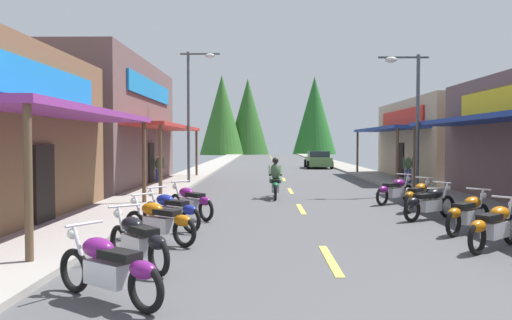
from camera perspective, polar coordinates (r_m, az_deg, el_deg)
ground at (r=35.21m, az=2.72°, el=-1.51°), size 9.12×98.49×0.10m
sidewalk_left at (r=35.46m, az=-6.53°, el=-1.32°), size 2.28×98.49×0.12m
sidewalk_right at (r=35.86m, az=11.87°, el=-1.31°), size 2.28×98.49×0.12m
centerline_dashes at (r=40.35m, az=2.46°, el=-0.97°), size 0.16×75.49×0.01m
storefront_left_far at (r=26.59m, az=-19.12°, el=3.88°), size 8.66×12.50×6.10m
storefront_right_far at (r=31.37m, az=22.64°, el=2.14°), size 9.13×11.57×4.55m
streetlamp_left at (r=25.54m, az=-7.10°, el=6.84°), size 1.99×0.30×6.67m
streetlamp_right at (r=20.98m, az=17.14°, el=6.21°), size 1.99×0.30×5.63m
motorcycle_parked_right_2 at (r=11.19m, az=25.50°, el=-6.75°), size 1.68×1.48×1.04m
motorcycle_parked_right_3 at (r=12.90m, az=22.99°, el=-5.56°), size 1.64×1.52×1.04m
motorcycle_parked_right_4 at (r=14.71m, az=19.14°, el=-4.58°), size 1.83×1.27×1.04m
motorcycle_parked_right_5 at (r=16.46m, az=17.98°, el=-3.87°), size 1.41×1.74×1.04m
motorcycle_parked_right_6 at (r=18.06m, az=15.53°, el=-3.32°), size 1.69×1.47×1.04m
motorcycle_parked_left_0 at (r=7.15m, az=-16.39°, el=-11.60°), size 1.81×1.31×1.04m
motorcycle_parked_left_1 at (r=8.93m, az=-13.27°, el=-8.82°), size 1.46×1.70×1.04m
motorcycle_parked_left_2 at (r=10.94m, az=-10.91°, el=-6.78°), size 1.81×1.31×1.04m
motorcycle_parked_left_3 at (r=12.57m, az=-9.64°, el=-5.62°), size 1.72×1.44×1.04m
motorcycle_parked_left_4 at (r=14.30m, az=-7.43°, el=-4.67°), size 1.52×1.65×1.04m
rider_cruising_lead at (r=19.16m, az=2.22°, el=-2.44°), size 0.60×2.14×1.57m
pedestrian_by_shop at (r=25.82m, az=16.95°, el=-0.74°), size 0.56×0.31×1.61m
pedestrian_browsing at (r=25.54m, az=-11.00°, el=-0.77°), size 0.57×0.28×1.58m
parked_car_curbside at (r=41.32m, az=7.10°, el=0.03°), size 2.09×4.31×1.40m
treeline_backdrop at (r=86.04m, az=0.73°, el=4.93°), size 23.31×12.08×13.51m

